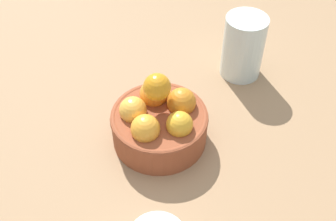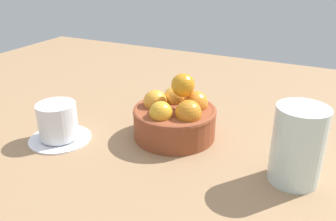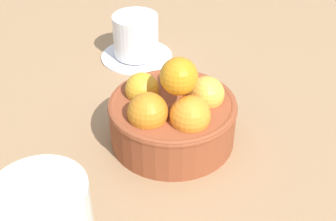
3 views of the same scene
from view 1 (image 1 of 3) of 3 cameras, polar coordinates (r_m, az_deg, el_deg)
ground_plane at (r=69.84cm, az=-1.12°, el=-4.80°), size 159.11×117.51×3.62cm
terracotta_bowl at (r=65.48cm, az=-1.19°, el=-1.43°), size 15.36×15.36×12.17cm
water_glass at (r=77.88cm, az=10.27°, el=8.61°), size 7.57×7.57×12.00cm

